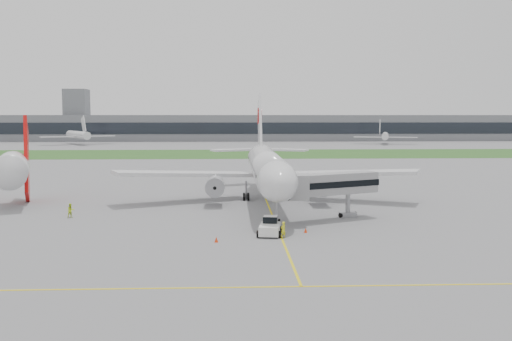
{
  "coord_description": "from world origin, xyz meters",
  "views": [
    {
      "loc": [
        -5.45,
        -83.87,
        13.48
      ],
      "look_at": [
        -1.83,
        2.0,
        5.24
      ],
      "focal_mm": 40.0,
      "sensor_mm": 36.0,
      "label": 1
    }
  ],
  "objects_px": {
    "jet_bridge": "(329,185)",
    "pushback_tug": "(270,227)",
    "neighbor_aircraft": "(14,168)",
    "ground_crew_near": "(283,230)",
    "airliner": "(267,166)"
  },
  "relations": [
    {
      "from": "neighbor_aircraft",
      "to": "pushback_tug",
      "type": "bearing_deg",
      "value": -48.74
    },
    {
      "from": "jet_bridge",
      "to": "pushback_tug",
      "type": "bearing_deg",
      "value": -157.24
    },
    {
      "from": "pushback_tug",
      "to": "jet_bridge",
      "type": "bearing_deg",
      "value": 55.85
    },
    {
      "from": "neighbor_aircraft",
      "to": "ground_crew_near",
      "type": "bearing_deg",
      "value": -49.77
    },
    {
      "from": "ground_crew_near",
      "to": "neighbor_aircraft",
      "type": "distance_m",
      "value": 45.37
    },
    {
      "from": "airliner",
      "to": "pushback_tug",
      "type": "relative_size",
      "value": 12.72
    },
    {
      "from": "airliner",
      "to": "ground_crew_near",
      "type": "height_order",
      "value": "airliner"
    },
    {
      "from": "ground_crew_near",
      "to": "neighbor_aircraft",
      "type": "xyz_separation_m",
      "value": [
        -38.22,
        23.97,
        4.79
      ]
    },
    {
      "from": "jet_bridge",
      "to": "neighbor_aircraft",
      "type": "bearing_deg",
      "value": 138.83
    },
    {
      "from": "ground_crew_near",
      "to": "neighbor_aircraft",
      "type": "bearing_deg",
      "value": -72.35
    },
    {
      "from": "pushback_tug",
      "to": "ground_crew_near",
      "type": "xyz_separation_m",
      "value": [
        1.36,
        -1.77,
        -0.02
      ]
    },
    {
      "from": "airliner",
      "to": "jet_bridge",
      "type": "height_order",
      "value": "airliner"
    },
    {
      "from": "pushback_tug",
      "to": "neighbor_aircraft",
      "type": "distance_m",
      "value": 43.29
    },
    {
      "from": "pushback_tug",
      "to": "ground_crew_near",
      "type": "relative_size",
      "value": 2.32
    },
    {
      "from": "airliner",
      "to": "ground_crew_near",
      "type": "bearing_deg",
      "value": -89.6
    }
  ]
}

